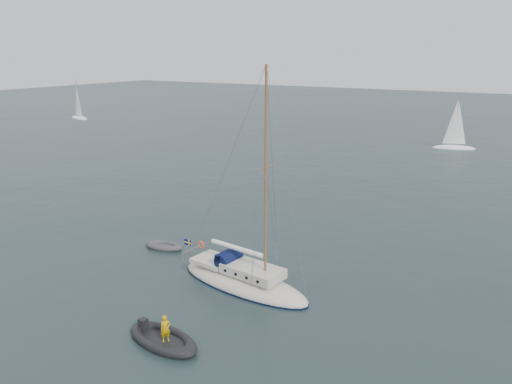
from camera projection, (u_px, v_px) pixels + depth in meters
The scene contains 6 objects.
ground at pixel (294, 297), 26.40m from camera, with size 300.00×300.00×0.00m, color black.
sailboat at pixel (244, 270), 27.37m from camera, with size 8.78×2.63×12.50m.
dinghy at pixel (164, 246), 32.85m from camera, with size 2.65×1.19×0.38m.
rib at pixel (163, 339), 22.15m from camera, with size 3.89×1.77×1.45m.
distant_yacht_a at pixel (78, 102), 95.44m from camera, with size 5.70×3.04×7.55m.
distant_yacht_c at pixel (456, 125), 65.68m from camera, with size 5.51×2.94×7.30m.
Camera 1 is at (10.44, -21.58, 12.53)m, focal length 35.00 mm.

